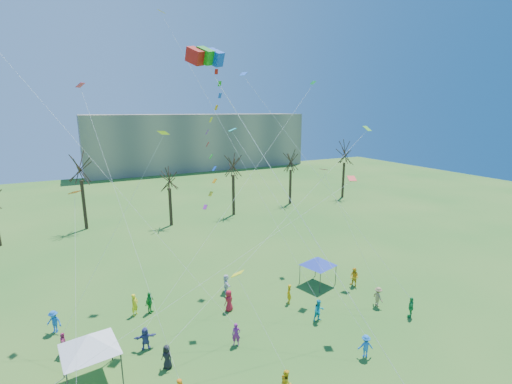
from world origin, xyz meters
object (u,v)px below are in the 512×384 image
big_box_kite (218,141)px  canopy_tent_white (89,342)px  distant_building (199,141)px  canopy_tent_blue (318,261)px

big_box_kite → canopy_tent_white: (-8.19, 0.68, -11.54)m
distant_building → big_box_kite: size_ratio=2.81×
big_box_kite → distant_building: bearing=72.5°
canopy_tent_white → canopy_tent_blue: 20.16m
distant_building → big_box_kite: 80.59m
big_box_kite → canopy_tent_blue: big_box_kite is taller
distant_building → big_box_kite: (-24.13, -76.59, 6.82)m
distant_building → canopy_tent_white: bearing=-113.1°
canopy_tent_blue → big_box_kite: bearing=-158.5°
big_box_kite → canopy_tent_white: size_ratio=4.90×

